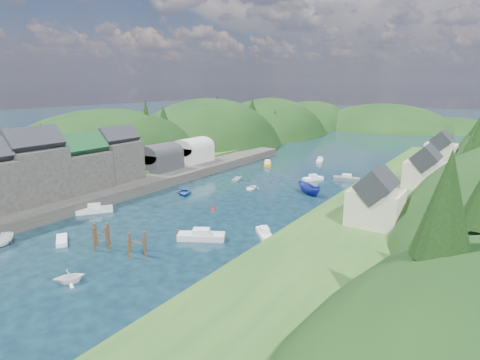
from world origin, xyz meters
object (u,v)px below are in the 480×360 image
Objects in this scene: piling_cluster_far at (137,246)px; channel_buoy_far at (213,208)px; channel_buoy_near at (178,233)px; piling_cluster_near at (102,238)px.

piling_cluster_far reaches higher than channel_buoy_far.
channel_buoy_near is 1.00× the size of channel_buoy_far.
channel_buoy_far is at bearing 98.33° from piling_cluster_far.
channel_buoy_near is (0.31, 7.61, -0.59)m from piling_cluster_far.
channel_buoy_near is at bearing 56.38° from piling_cluster_near.
piling_cluster_near is 21.61m from channel_buoy_far.
piling_cluster_near reaches higher than channel_buoy_far.
channel_buoy_far is at bearing 104.58° from channel_buoy_near.
channel_buoy_far is (-2.95, 20.15, -0.59)m from piling_cluster_far.
piling_cluster_far is (5.60, 1.28, -0.30)m from piling_cluster_near.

